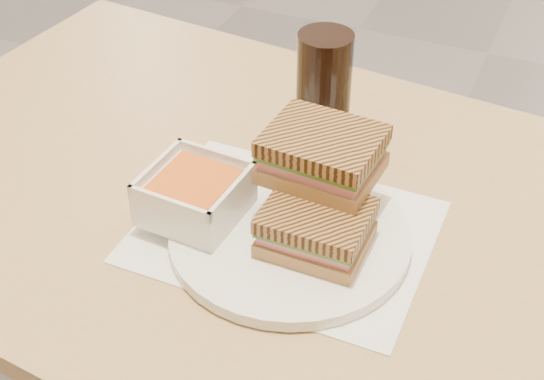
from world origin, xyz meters
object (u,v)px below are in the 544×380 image
at_px(soup_bowl, 195,196).
at_px(cola_glass, 324,88).
at_px(panini_lower, 316,228).
at_px(plate, 290,235).
at_px(main_table, 299,274).

relative_size(soup_bowl, cola_glass, 0.73).
bearing_deg(panini_lower, plate, 162.86).
bearing_deg(panini_lower, soup_bowl, -178.66).
height_order(plate, soup_bowl, soup_bowl).
bearing_deg(cola_glass, plate, -78.86).
xyz_separation_m(panini_lower, cola_glass, (-0.08, 0.23, 0.03)).
bearing_deg(soup_bowl, panini_lower, 1.34).
bearing_deg(plate, panini_lower, -17.14).
distance_m(plate, panini_lower, 0.05).
bearing_deg(cola_glass, soup_bowl, -107.27).
distance_m(plate, cola_glass, 0.23).
xyz_separation_m(main_table, soup_bowl, (-0.10, -0.08, 0.16)).
distance_m(plate, soup_bowl, 0.12).
height_order(plate, cola_glass, cola_glass).
distance_m(main_table, plate, 0.14).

